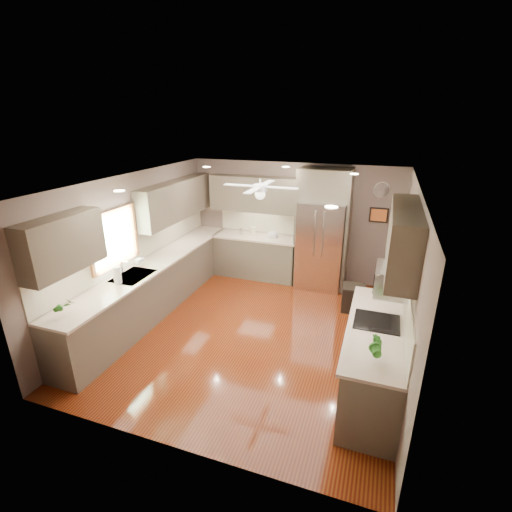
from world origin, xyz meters
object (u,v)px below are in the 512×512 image
Objects in this scene: stool at (353,298)px; bowl at (273,237)px; paper_towel at (117,275)px; refrigerator at (322,232)px; potted_plant_right at (375,346)px; microwave at (392,280)px; soap_bottle at (140,261)px; potted_plant_left at (65,305)px; canister_b at (241,231)px; canister_c at (253,231)px.

bowl is at bearing 154.98° from stool.
stool is 4.14m from paper_towel.
refrigerator is 1.50m from stool.
microwave is (0.11, 0.94, 0.39)m from potted_plant_right.
soap_bottle reaches higher than stool.
soap_bottle is 0.64× the size of potted_plant_left.
microwave is (2.37, -2.72, 0.51)m from bowl.
canister_b is 0.67× the size of soap_bottle.
microwave reaches higher than potted_plant_left.
canister_c is 0.59× the size of potted_plant_left.
microwave is (3.10, -2.73, 0.47)m from canister_b.
microwave is 2.30m from stool.
refrigerator is at bearing 56.86° from potted_plant_left.
refrigerator is 4.45× the size of microwave.
refrigerator reaches higher than canister_c.
canister_c is at bearing 126.22° from potted_plant_right.
bowl is 0.81× the size of paper_towel.
soap_bottle is 4.20m from potted_plant_right.
stool is at bearing 98.60° from potted_plant_right.
soap_bottle is at bearing 173.79° from microwave.
refrigerator is at bearing 116.09° from microwave.
potted_plant_left is 4.75m from stool.
refrigerator is at bearing 48.30° from paper_towel.
paper_towel is at bearing 170.19° from potted_plant_right.
microwave is (2.84, -2.78, 0.45)m from canister_c.
microwave reaches higher than stool.
microwave reaches higher than bowl.
stool is (1.83, -0.86, -0.73)m from bowl.
canister_b is 4.74m from potted_plant_right.
paper_towel reaches higher than canister_b.
potted_plant_left is 0.57× the size of microwave.
soap_bottle is at bearing -140.60° from refrigerator.
stool is (-0.42, 2.80, -0.85)m from potted_plant_right.
soap_bottle is at bearing -113.13° from canister_b.
microwave reaches higher than potted_plant_right.
bowl is at bearing 61.68° from paper_towel.
potted_plant_right is at bearing -19.26° from soap_bottle.
paper_towel is at bearing -118.32° from bowl.
canister_c is 2.61m from stool.
potted_plant_right is at bearing -96.84° from microwave.
bowl is at bearing 121.68° from potted_plant_right.
refrigerator is 5.09× the size of stool.
soap_bottle reaches higher than canister_c.
potted_plant_right is 0.12× the size of refrigerator.
refrigerator is (1.05, -0.01, 0.22)m from bowl.
refrigerator reaches higher than soap_bottle.
bowl is (0.73, -0.02, -0.04)m from canister_b.
microwave is (1.33, -2.71, 0.29)m from refrigerator.
soap_bottle is 4.13m from microwave.
canister_c is at bearing 135.60° from microwave.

